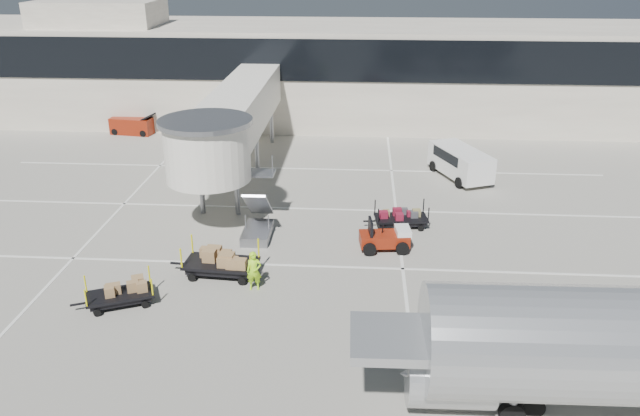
# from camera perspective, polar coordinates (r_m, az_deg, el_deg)

# --- Properties ---
(ground) EXTENTS (140.00, 140.00, 0.00)m
(ground) POSITION_cam_1_polar(r_m,az_deg,el_deg) (28.24, -4.53, -7.12)
(ground) COLOR #ACA899
(ground) RESTS_ON ground
(lane_markings) EXTENTS (40.00, 30.00, 0.02)m
(lane_markings) POSITION_cam_1_polar(r_m,az_deg,el_deg) (36.63, -3.52, 0.22)
(lane_markings) COLOR silver
(lane_markings) RESTS_ON ground
(terminal) EXTENTS (64.00, 12.11, 15.20)m
(terminal) POSITION_cam_1_polar(r_m,az_deg,el_deg) (55.20, -0.58, 12.43)
(terminal) COLOR beige
(terminal) RESTS_ON ground
(jet_bridge) EXTENTS (5.70, 20.40, 6.03)m
(jet_bridge) POSITION_cam_1_polar(r_m,az_deg,el_deg) (38.55, -8.05, 7.90)
(jet_bridge) COLOR white
(jet_bridge) RESTS_ON ground
(baggage_tug) EXTENTS (2.61, 1.84, 1.63)m
(baggage_tug) POSITION_cam_1_polar(r_m,az_deg,el_deg) (31.33, 6.02, -2.78)
(baggage_tug) COLOR maroon
(baggage_tug) RESTS_ON ground
(suitcase_cart) EXTENTS (3.51, 1.73, 1.35)m
(suitcase_cart) POSITION_cam_1_polar(r_m,az_deg,el_deg) (33.93, 7.34, -0.97)
(suitcase_cart) COLOR black
(suitcase_cart) RESTS_ON ground
(box_cart_near) EXTENTS (4.17, 1.92, 1.61)m
(box_cart_near) POSITION_cam_1_polar(r_m,az_deg,el_deg) (29.10, -9.13, -4.92)
(box_cart_near) COLOR black
(box_cart_near) RESTS_ON ground
(box_cart_far) EXTENTS (3.37, 2.34, 1.32)m
(box_cart_far) POSITION_cam_1_polar(r_m,az_deg,el_deg) (27.87, -17.99, -7.55)
(box_cart_far) COLOR black
(box_cart_far) RESTS_ON ground
(ground_worker) EXTENTS (0.72, 0.52, 1.81)m
(ground_worker) POSITION_cam_1_polar(r_m,az_deg,el_deg) (27.64, -6.05, -5.74)
(ground_worker) COLOR #9FEB18
(ground_worker) RESTS_ON ground
(minivan) EXTENTS (3.85, 5.47, 1.92)m
(minivan) POSITION_cam_1_polar(r_m,az_deg,el_deg) (41.82, 12.62, 4.28)
(minivan) COLOR white
(minivan) RESTS_ON ground
(belt_loader) EXTENTS (3.74, 1.86, 1.73)m
(belt_loader) POSITION_cam_1_polar(r_m,az_deg,el_deg) (53.03, -16.77, 7.21)
(belt_loader) COLOR maroon
(belt_loader) RESTS_ON ground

